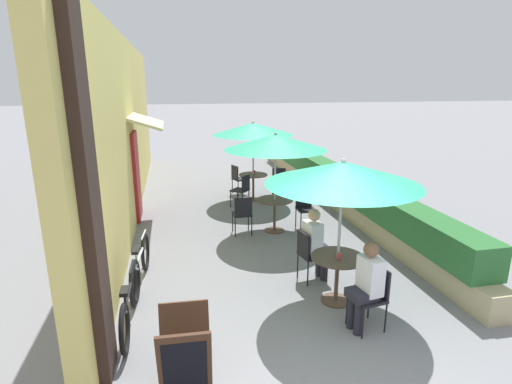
% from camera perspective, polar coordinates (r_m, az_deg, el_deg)
% --- Properties ---
extents(ground_plane, '(120.00, 120.00, 0.00)m').
position_cam_1_polar(ground_plane, '(5.03, 9.39, -24.56)').
color(ground_plane, gray).
extents(cafe_facade_wall, '(0.98, 13.66, 4.20)m').
position_cam_1_polar(cafe_facade_wall, '(10.37, -17.75, 8.44)').
color(cafe_facade_wall, '#E0CC6B').
rests_on(cafe_facade_wall, ground_plane).
extents(planter_hedge, '(0.60, 12.66, 1.01)m').
position_cam_1_polar(planter_hedge, '(11.46, 10.27, 1.62)').
color(planter_hedge, tan).
rests_on(planter_hedge, ground_plane).
extents(patio_table_near, '(0.80, 0.80, 0.73)m').
position_cam_1_polar(patio_table_near, '(6.16, 11.53, -10.69)').
color(patio_table_near, brown).
rests_on(patio_table_near, ground_plane).
extents(patio_umbrella_near, '(2.19, 2.19, 2.21)m').
position_cam_1_polar(patio_umbrella_near, '(5.68, 12.31, 2.66)').
color(patio_umbrella_near, '#B7B7BC').
rests_on(patio_umbrella_near, ground_plane).
extents(cafe_chair_near_left, '(0.46, 0.46, 0.87)m').
position_cam_1_polar(cafe_chair_near_left, '(6.71, 7.55, -8.49)').
color(cafe_chair_near_left, black).
rests_on(cafe_chair_near_left, ground_plane).
extents(seated_patron_near_left, '(0.45, 0.38, 1.25)m').
position_cam_1_polar(seated_patron_near_left, '(6.69, 8.45, -6.99)').
color(seated_patron_near_left, '#23232D').
rests_on(seated_patron_near_left, ground_plane).
extents(cafe_chair_near_right, '(0.46, 0.46, 0.87)m').
position_cam_1_polar(cafe_chair_near_right, '(5.68, 16.29, -13.63)').
color(cafe_chair_near_right, black).
rests_on(cafe_chair_near_right, ground_plane).
extents(seated_patron_near_right, '(0.45, 0.38, 1.25)m').
position_cam_1_polar(seated_patron_near_right, '(5.54, 15.48, -12.35)').
color(seated_patron_near_right, '#23232D').
rests_on(seated_patron_near_right, ground_plane).
extents(coffee_cup_near, '(0.07, 0.07, 0.09)m').
position_cam_1_polar(coffee_cup_near, '(5.98, 11.81, -8.98)').
color(coffee_cup_near, '#B73D3D').
rests_on(coffee_cup_near, patio_table_near).
extents(patio_table_mid, '(0.80, 0.80, 0.73)m').
position_cam_1_polar(patio_table_mid, '(8.83, 2.68, -2.28)').
color(patio_table_mid, brown).
rests_on(patio_table_mid, ground_plane).
extents(patio_umbrella_mid, '(2.19, 2.19, 2.21)m').
position_cam_1_polar(patio_umbrella_mid, '(8.50, 2.81, 7.14)').
color(patio_umbrella_mid, '#B7B7BC').
rests_on(patio_umbrella_mid, ground_plane).
extents(cafe_chair_mid_left, '(0.40, 0.40, 0.87)m').
position_cam_1_polar(cafe_chair_mid_left, '(9.12, 7.04, -1.95)').
color(cafe_chair_mid_left, black).
rests_on(cafe_chair_mid_left, ground_plane).
extents(cafe_chair_mid_right, '(0.40, 0.40, 0.87)m').
position_cam_1_polar(cafe_chair_mid_right, '(8.61, -1.94, -2.90)').
color(cafe_chair_mid_right, black).
rests_on(cafe_chair_mid_right, ground_plane).
extents(patio_table_far, '(0.80, 0.80, 0.73)m').
position_cam_1_polar(patio_table_far, '(11.20, -0.40, 1.57)').
color(patio_table_far, brown).
rests_on(patio_table_far, ground_plane).
extents(patio_umbrella_far, '(2.19, 2.19, 2.21)m').
position_cam_1_polar(patio_umbrella_far, '(10.94, -0.41, 9.00)').
color(patio_umbrella_far, '#B7B7BC').
rests_on(patio_umbrella_far, ground_plane).
extents(cafe_chair_far_left, '(0.56, 0.56, 0.87)m').
position_cam_1_polar(cafe_chair_far_left, '(10.55, -1.97, 0.56)').
color(cafe_chair_far_left, black).
rests_on(cafe_chair_far_left, ground_plane).
extents(cafe_chair_far_right, '(0.47, 0.47, 0.87)m').
position_cam_1_polar(cafe_chair_far_right, '(11.32, 3.33, 1.57)').
color(cafe_chair_far_right, black).
rests_on(cafe_chair_far_right, ground_plane).
extents(cafe_chair_far_back, '(0.51, 0.51, 0.87)m').
position_cam_1_polar(cafe_chair_far_back, '(11.79, -2.57, 2.14)').
color(cafe_chair_far_back, black).
rests_on(cafe_chair_far_back, ground_plane).
extents(coffee_cup_far, '(0.07, 0.07, 0.09)m').
position_cam_1_polar(coffee_cup_far, '(11.23, -0.24, 2.86)').
color(coffee_cup_far, '#B73D3D').
rests_on(coffee_cup_far, patio_table_far).
extents(bicycle_leaning, '(0.10, 1.71, 0.72)m').
position_cam_1_polar(bicycle_leaning, '(5.83, -17.66, -15.06)').
color(bicycle_leaning, black).
rests_on(bicycle_leaning, ground_plane).
extents(bicycle_second, '(0.20, 1.74, 0.74)m').
position_cam_1_polar(bicycle_second, '(6.88, -16.18, -9.93)').
color(bicycle_second, black).
rests_on(bicycle_second, ground_plane).
extents(menu_board, '(0.57, 0.65, 0.93)m').
position_cam_1_polar(menu_board, '(4.55, -10.07, -22.15)').
color(menu_board, '#422819').
rests_on(menu_board, ground_plane).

